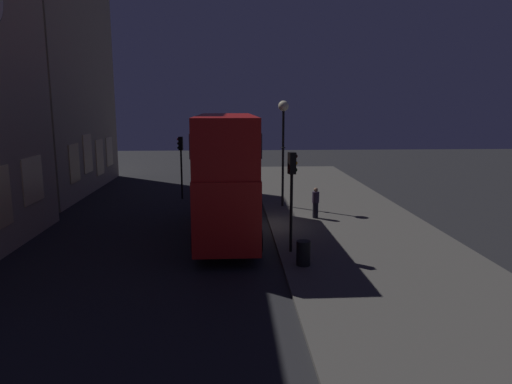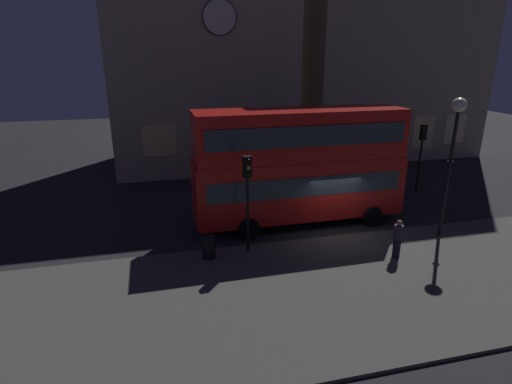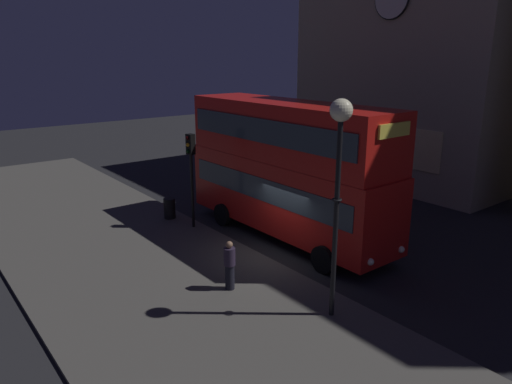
# 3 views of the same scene
# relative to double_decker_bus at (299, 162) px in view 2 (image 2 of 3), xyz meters

# --- Properties ---
(ground_plane) EXTENTS (80.00, 80.00, 0.00)m
(ground_plane) POSITION_rel_double_decker_bus_xyz_m (1.33, -1.59, -3.06)
(ground_plane) COLOR #232326
(sidewalk_slab) EXTENTS (44.00, 7.96, 0.12)m
(sidewalk_slab) POSITION_rel_double_decker_bus_xyz_m (1.33, -6.08, -3.00)
(sidewalk_slab) COLOR #4C4944
(sidewalk_slab) RESTS_ON ground
(building_with_clock) EXTENTS (12.26, 8.52, 15.26)m
(building_with_clock) POSITION_rel_double_decker_bus_xyz_m (-2.96, 12.93, 4.58)
(building_with_clock) COLOR tan
(building_with_clock) RESTS_ON ground
(building_plain_facade) EXTENTS (13.82, 9.29, 19.51)m
(building_plain_facade) POSITION_rel_double_decker_bus_xyz_m (11.93, 13.91, 6.70)
(building_plain_facade) COLOR tan
(building_plain_facade) RESTS_ON ground
(double_decker_bus) EXTENTS (10.06, 2.93, 5.50)m
(double_decker_bus) POSITION_rel_double_decker_bus_xyz_m (0.00, 0.00, 0.00)
(double_decker_bus) COLOR red
(double_decker_bus) RESTS_ON ground
(traffic_light_near_kerb) EXTENTS (0.37, 0.39, 4.02)m
(traffic_light_near_kerb) POSITION_rel_double_decker_bus_xyz_m (-3.05, -2.61, -0.05)
(traffic_light_near_kerb) COLOR black
(traffic_light_near_kerb) RESTS_ON sidewalk_slab
(traffic_light_far_side) EXTENTS (0.33, 0.37, 3.98)m
(traffic_light_far_side) POSITION_rel_double_decker_bus_xyz_m (8.64, 2.98, -0.19)
(traffic_light_far_side) COLOR black
(traffic_light_far_side) RESTS_ON ground
(street_lamp) EXTENTS (0.59, 0.59, 6.08)m
(street_lamp) POSITION_rel_double_decker_bus_xyz_m (5.62, -3.20, 1.79)
(street_lamp) COLOR black
(street_lamp) RESTS_ON sidewalk_slab
(pedestrian) EXTENTS (0.37, 0.37, 1.61)m
(pedestrian) POSITION_rel_double_decker_bus_xyz_m (2.57, -4.60, -2.12)
(pedestrian) COLOR black
(pedestrian) RESTS_ON sidewalk_slab
(litter_bin) EXTENTS (0.52, 0.52, 0.92)m
(litter_bin) POSITION_rel_double_decker_bus_xyz_m (-4.70, -2.85, -2.48)
(litter_bin) COLOR black
(litter_bin) RESTS_ON sidewalk_slab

